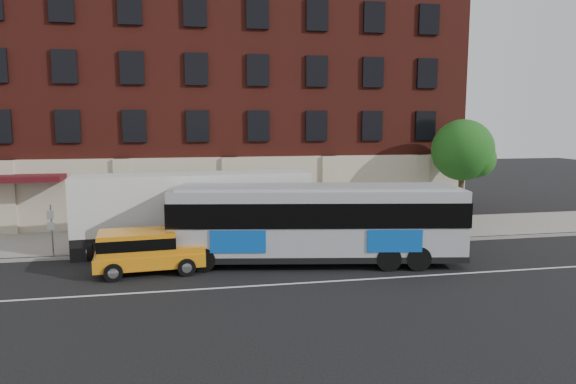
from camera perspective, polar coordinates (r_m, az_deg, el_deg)
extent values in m
plane|color=black|center=(19.71, -3.52, -10.69)|extent=(120.00, 120.00, 0.00)
cube|color=gray|center=(28.33, -5.91, -4.83)|extent=(60.00, 6.00, 0.15)
cube|color=gray|center=(25.42, -5.30, -6.28)|extent=(60.00, 0.25, 0.15)
cube|color=silver|center=(20.18, -3.71, -10.23)|extent=(60.00, 0.12, 0.01)
cube|color=#571B14|center=(35.65, -7.25, 9.99)|extent=(30.00, 10.00, 15.00)
cube|color=#B5A890|center=(30.76, -6.44, 0.10)|extent=(30.00, 0.35, 4.00)
cube|color=#460C12|center=(30.92, -27.11, 1.38)|extent=(4.20, 2.20, 0.30)
cube|color=#B5A890|center=(32.04, -28.34, -0.49)|extent=(0.90, 0.55, 4.00)
cube|color=#B5A890|center=(30.78, -17.62, -0.22)|extent=(0.90, 0.55, 4.00)
cube|color=#B5A890|center=(30.66, -6.42, 0.07)|extent=(0.90, 0.55, 4.00)
cube|color=#B5A890|center=(31.70, 4.45, 0.35)|extent=(0.90, 0.55, 4.00)
cube|color=#B5A890|center=(33.79, 14.31, 0.59)|extent=(0.90, 0.55, 4.00)
cube|color=black|center=(31.12, -22.94, 6.64)|extent=(1.30, 0.20, 1.80)
cube|color=black|center=(30.60, -16.48, 6.93)|extent=(1.30, 0.20, 1.80)
cube|color=black|center=(30.47, -9.86, 7.13)|extent=(1.30, 0.20, 1.80)
cube|color=black|center=(30.75, -3.28, 7.23)|extent=(1.30, 0.20, 1.80)
cube|color=black|center=(31.41, 3.11, 7.25)|extent=(1.30, 0.20, 1.80)
cube|color=black|center=(32.44, 9.17, 7.18)|extent=(1.30, 0.20, 1.80)
cube|color=black|center=(33.80, 14.79, 7.04)|extent=(1.30, 0.20, 1.80)
cube|color=black|center=(31.26, -23.26, 12.51)|extent=(1.30, 0.20, 1.80)
cube|color=black|center=(30.74, -16.71, 12.90)|extent=(1.30, 0.20, 1.80)
cube|color=black|center=(30.61, -10.01, 13.13)|extent=(1.30, 0.20, 1.80)
cube|color=black|center=(30.88, -3.32, 13.18)|extent=(1.30, 0.20, 1.80)
cube|color=black|center=(31.54, 3.16, 13.07)|extent=(1.30, 0.20, 1.80)
cube|color=black|center=(32.57, 9.29, 12.81)|extent=(1.30, 0.20, 1.80)
cube|color=black|center=(33.92, 14.98, 12.45)|extent=(1.30, 0.20, 1.80)
cube|color=black|center=(31.71, -23.59, 18.27)|extent=(1.30, 0.20, 1.80)
cube|color=black|center=(31.20, -16.95, 18.75)|extent=(1.30, 0.20, 1.80)
cube|color=black|center=(31.08, -10.15, 19.01)|extent=(1.30, 0.20, 1.80)
cube|color=black|center=(31.34, -3.37, 19.01)|extent=(1.30, 0.20, 1.80)
cube|color=black|center=(32.00, 3.20, 18.78)|extent=(1.30, 0.20, 1.80)
cube|color=black|center=(33.01, 9.42, 18.35)|extent=(1.30, 0.20, 1.80)
cube|color=black|center=(34.35, 15.18, 17.77)|extent=(1.30, 0.20, 1.80)
cube|color=black|center=(31.71, -25.69, -1.13)|extent=(2.60, 0.15, 2.80)
cube|color=black|center=(30.73, -14.81, -0.88)|extent=(2.60, 0.15, 2.80)
cube|color=black|center=(30.90, -3.64, -0.58)|extent=(2.60, 0.15, 2.80)
cube|color=black|center=(32.21, 7.01, -0.29)|extent=(2.60, 0.15, 2.80)
cylinder|color=gray|center=(25.97, -24.43, -4.00)|extent=(0.07, 0.07, 2.50)
cube|color=silver|center=(25.69, -24.61, -2.32)|extent=(0.30, 0.03, 0.40)
cube|color=silver|center=(25.77, -24.54, -3.41)|extent=(0.30, 0.03, 0.35)
cylinder|color=#38271C|center=(32.56, 18.36, -0.72)|extent=(0.32, 0.32, 3.00)
sphere|color=#154C16|center=(32.28, 18.58, 4.38)|extent=(3.60, 3.60, 3.60)
sphere|color=#154C16|center=(32.31, 19.97, 3.43)|extent=(2.20, 2.20, 2.20)
sphere|color=#154C16|center=(32.36, 17.27, 3.73)|extent=(2.00, 2.00, 2.00)
cube|color=#A4A7AE|center=(22.79, 3.17, -3.31)|extent=(12.83, 4.74, 2.99)
cube|color=black|center=(23.10, 3.15, -6.69)|extent=(12.89, 4.81, 0.26)
cube|color=#A4A7AE|center=(22.54, 3.20, 0.55)|extent=(12.16, 4.33, 0.13)
cube|color=black|center=(22.70, 3.18, -2.08)|extent=(12.93, 4.84, 1.05)
cube|color=#0C4EB4|center=(21.60, -5.52, -5.45)|extent=(2.28, 0.44, 0.94)
cube|color=#0C4EB4|center=(24.63, 10.26, -3.89)|extent=(2.28, 0.44, 0.94)
cylinder|color=black|center=(22.10, -9.28, -7.31)|extent=(1.09, 0.49, 1.05)
cylinder|color=black|center=(24.37, -8.49, -5.86)|extent=(1.09, 0.49, 1.05)
cylinder|color=black|center=(22.36, 10.95, -7.17)|extent=(1.09, 0.49, 1.05)
cylinder|color=black|center=(24.61, 9.81, -5.76)|extent=(1.09, 0.49, 1.05)
cylinder|color=black|center=(22.65, 14.09, -7.07)|extent=(1.09, 0.49, 1.05)
cylinder|color=black|center=(24.87, 12.66, -5.69)|extent=(1.09, 0.49, 1.05)
cube|color=orange|center=(22.43, -14.86, -7.06)|extent=(4.50, 2.15, 0.55)
cube|color=orange|center=(22.26, -16.22, -5.29)|extent=(3.14, 2.01, 0.91)
cube|color=black|center=(22.25, -16.22, -5.18)|extent=(3.18, 2.05, 0.46)
cube|color=orange|center=(22.38, -11.02, -5.89)|extent=(1.50, 1.83, 0.27)
cube|color=black|center=(22.53, -9.21, -6.71)|extent=(0.17, 1.46, 0.50)
cylinder|color=black|center=(22.44, -20.87, -6.23)|extent=(0.25, 0.71, 0.69)
cylinder|color=black|center=(21.67, -11.04, -8.09)|extent=(0.75, 0.31, 0.73)
cylinder|color=silver|center=(21.67, -11.04, -8.09)|extent=(0.42, 0.30, 0.40)
cylinder|color=black|center=(23.40, -11.38, -6.91)|extent=(0.75, 0.31, 0.73)
cylinder|color=silver|center=(23.40, -11.38, -6.91)|extent=(0.42, 0.30, 0.40)
cylinder|color=black|center=(21.67, -18.59, -8.36)|extent=(0.75, 0.31, 0.73)
cylinder|color=silver|center=(21.67, -18.59, -8.36)|extent=(0.42, 0.30, 0.40)
cylinder|color=black|center=(23.39, -18.35, -7.17)|extent=(0.75, 0.31, 0.73)
cylinder|color=silver|center=(23.39, -18.35, -7.17)|extent=(0.42, 0.30, 0.40)
cube|color=black|center=(25.98, -10.12, -5.07)|extent=(11.33, 3.03, 1.03)
cube|color=silver|center=(25.64, -10.22, -1.00)|extent=(11.33, 3.07, 2.71)
cylinder|color=black|center=(24.96, -19.60, -6.05)|extent=(0.95, 0.33, 0.93)
cylinder|color=black|center=(27.04, -19.25, -4.98)|extent=(0.95, 0.33, 0.93)
cylinder|color=black|center=(24.89, -17.02, -5.98)|extent=(0.95, 0.33, 0.93)
cylinder|color=black|center=(26.98, -16.87, -4.91)|extent=(0.95, 0.33, 0.93)
cylinder|color=black|center=(25.40, -2.93, -5.36)|extent=(0.95, 0.33, 0.93)
cylinder|color=black|center=(27.45, -3.88, -4.37)|extent=(0.95, 0.33, 0.93)
cylinder|color=black|center=(25.65, -0.48, -5.22)|extent=(0.95, 0.33, 0.93)
cylinder|color=black|center=(27.68, -1.60, -4.26)|extent=(0.95, 0.33, 0.93)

